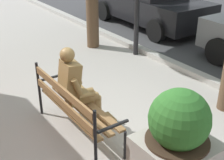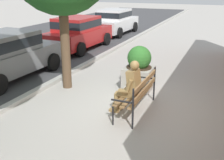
% 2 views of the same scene
% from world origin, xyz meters
% --- Properties ---
extents(ground_plane, '(80.00, 80.00, 0.00)m').
position_xyz_m(ground_plane, '(0.00, 0.00, 0.00)').
color(ground_plane, '#ADA8A0').
extents(curb_stone, '(60.00, 0.20, 0.12)m').
position_xyz_m(curb_stone, '(0.00, 2.90, 0.06)').
color(curb_stone, '#B2AFA8').
rests_on(curb_stone, ground).
extents(park_bench, '(1.81, 0.55, 0.95)m').
position_xyz_m(park_bench, '(-0.29, -0.25, 0.54)').
color(park_bench, olive).
rests_on(park_bench, ground).
extents(bronze_statue_seated, '(0.68, 0.77, 1.37)m').
position_xyz_m(bronze_statue_seated, '(-0.45, -0.04, 0.67)').
color(bronze_statue_seated, olive).
rests_on(bronze_statue_seated, ground).
extents(concrete_planter, '(0.84, 0.84, 1.32)m').
position_xyz_m(concrete_planter, '(1.31, 0.24, 0.61)').
color(concrete_planter, '#A8A399').
rests_on(concrete_planter, ground).
extents(parked_car_grey, '(4.15, 2.01, 1.56)m').
position_xyz_m(parked_car_grey, '(0.52, 4.63, 0.84)').
color(parked_car_grey, slate).
rests_on(parked_car_grey, ground).
extents(parked_car_red, '(4.15, 2.01, 1.56)m').
position_xyz_m(parked_car_red, '(5.41, 4.63, 0.84)').
color(parked_car_red, '#B21E1E').
rests_on(parked_car_red, ground).
extents(parked_car_white, '(4.15, 2.01, 1.56)m').
position_xyz_m(parked_car_white, '(10.12, 4.63, 0.84)').
color(parked_car_white, silver).
rests_on(parked_car_white, ground).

